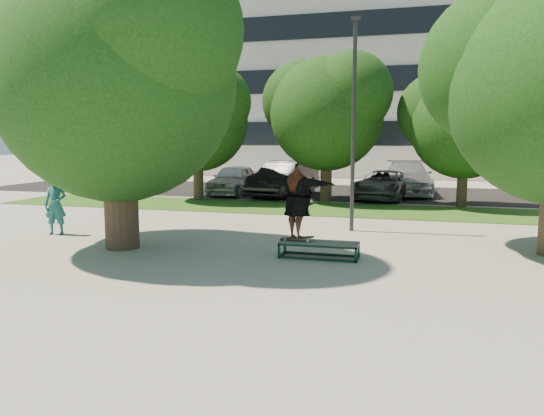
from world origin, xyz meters
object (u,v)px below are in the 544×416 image
(tree_left, at_px, (115,67))
(car_dark, at_px, (284,179))
(bystander, at_px, (55,205))
(grind_box, at_px, (319,250))
(car_silver_b, at_px, (407,178))
(lamppost, at_px, (353,123))
(car_silver_a, at_px, (234,180))
(car_grey, at_px, (384,185))

(tree_left, xyz_separation_m, car_dark, (1.04, 12.41, -3.60))
(car_dark, bearing_deg, bystander, -99.05)
(bystander, relative_size, car_dark, 0.34)
(grind_box, distance_m, car_silver_b, 14.84)
(lamppost, height_order, grind_box, lamppost)
(tree_left, height_order, car_silver_b, tree_left)
(car_silver_a, height_order, car_dark, car_dark)
(grind_box, bearing_deg, lamppost, 86.01)
(car_dark, bearing_deg, grind_box, -62.80)
(tree_left, bearing_deg, car_silver_a, 96.74)
(tree_left, height_order, lamppost, tree_left)
(car_silver_a, distance_m, car_silver_b, 8.40)
(lamppost, xyz_separation_m, grind_box, (-0.26, -3.77, -2.96))
(car_grey, distance_m, car_silver_b, 2.66)
(grind_box, height_order, car_dark, car_dark)
(lamppost, bearing_deg, tree_left, -143.58)
(grind_box, relative_size, car_silver_b, 0.33)
(tree_left, bearing_deg, car_grey, 65.59)
(lamppost, xyz_separation_m, car_grey, (0.34, 8.50, -2.51))
(grind_box, distance_m, car_grey, 12.29)
(bystander, bearing_deg, grind_box, -21.47)
(car_grey, bearing_deg, car_silver_a, -170.34)
(tree_left, xyz_separation_m, car_grey, (5.63, 12.41, -3.78))
(bystander, bearing_deg, lamppost, 4.88)
(car_silver_a, bearing_deg, car_grey, -0.81)
(car_silver_a, distance_m, car_grey, 7.10)
(bystander, distance_m, car_silver_a, 11.44)
(grind_box, bearing_deg, car_dark, 108.02)
(car_dark, bearing_deg, car_silver_a, -170.82)
(lamppost, bearing_deg, car_silver_b, 83.41)
(lamppost, distance_m, grind_box, 4.80)
(car_silver_b, bearing_deg, bystander, -127.98)
(bystander, bearing_deg, car_silver_b, 41.35)
(car_dark, xyz_separation_m, car_grey, (4.59, 0.00, -0.19))
(car_silver_a, bearing_deg, lamppost, -52.32)
(car_silver_a, relative_size, car_dark, 0.85)
(grind_box, relative_size, car_silver_a, 0.42)
(car_grey, bearing_deg, car_dark, -170.34)
(lamppost, xyz_separation_m, car_silver_a, (-6.76, 8.50, -2.43))
(tree_left, distance_m, lamppost, 6.70)
(tree_left, height_order, car_silver_a, tree_left)
(car_dark, xyz_separation_m, car_silver_b, (5.52, 2.48, -0.02))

